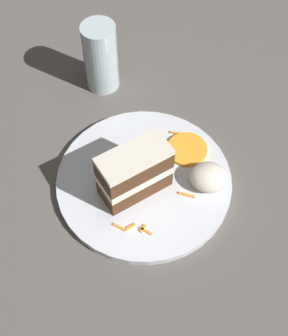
{
  "coord_description": "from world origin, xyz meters",
  "views": [
    {
      "loc": [
        -0.04,
        0.41,
        0.7
      ],
      "look_at": [
        0.02,
        0.01,
        0.07
      ],
      "focal_mm": 50.0,
      "sensor_mm": 36.0,
      "label": 1
    }
  ],
  "objects_px": {
    "plate": "(144,181)",
    "cake_slice": "(134,172)",
    "orange_garnish": "(187,149)",
    "drinking_glass": "(101,61)",
    "cream_dollop": "(209,177)"
  },
  "relations": [
    {
      "from": "plate",
      "to": "cake_slice",
      "type": "distance_m",
      "value": 0.06
    },
    {
      "from": "cream_dollop",
      "to": "plate",
      "type": "bearing_deg",
      "value": 3.77
    },
    {
      "from": "cake_slice",
      "to": "plate",
      "type": "bearing_deg",
      "value": -73.06
    },
    {
      "from": "cake_slice",
      "to": "orange_garnish",
      "type": "height_order",
      "value": "cake_slice"
    },
    {
      "from": "plate",
      "to": "drinking_glass",
      "type": "bearing_deg",
      "value": -62.39
    },
    {
      "from": "plate",
      "to": "orange_garnish",
      "type": "distance_m",
      "value": 0.09
    },
    {
      "from": "plate",
      "to": "cream_dollop",
      "type": "xyz_separation_m",
      "value": [
        -0.1,
        -0.01,
        0.03
      ]
    },
    {
      "from": "cake_slice",
      "to": "drinking_glass",
      "type": "height_order",
      "value": "drinking_glass"
    },
    {
      "from": "plate",
      "to": "cake_slice",
      "type": "height_order",
      "value": "cake_slice"
    },
    {
      "from": "plate",
      "to": "drinking_glass",
      "type": "xyz_separation_m",
      "value": [
        0.11,
        -0.21,
        0.05
      ]
    },
    {
      "from": "orange_garnish",
      "to": "drinking_glass",
      "type": "bearing_deg",
      "value": -39.45
    },
    {
      "from": "plate",
      "to": "cream_dollop",
      "type": "bearing_deg",
      "value": -176.23
    },
    {
      "from": "cream_dollop",
      "to": "drinking_glass",
      "type": "height_order",
      "value": "drinking_glass"
    },
    {
      "from": "orange_garnish",
      "to": "drinking_glass",
      "type": "height_order",
      "value": "drinking_glass"
    },
    {
      "from": "plate",
      "to": "orange_garnish",
      "type": "bearing_deg",
      "value": -133.66
    }
  ]
}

